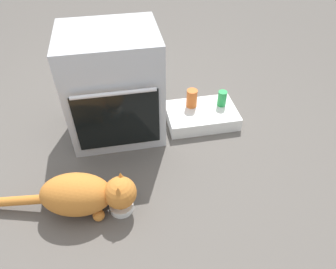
% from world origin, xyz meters
% --- Properties ---
extents(ground, '(8.00, 8.00, 0.00)m').
position_xyz_m(ground, '(0.00, 0.00, 0.00)').
color(ground, '#56514C').
extents(oven, '(0.62, 0.55, 0.75)m').
position_xyz_m(oven, '(0.03, 0.42, 0.37)').
color(oven, '#B7BABF').
rests_on(oven, ground).
extents(pantry_cabinet, '(0.52, 0.34, 0.10)m').
position_xyz_m(pantry_cabinet, '(0.65, 0.40, 0.05)').
color(pantry_cabinet, white).
rests_on(pantry_cabinet, ground).
extents(food_bowl, '(0.14, 0.14, 0.08)m').
position_xyz_m(food_bowl, '(-0.01, -0.29, 0.03)').
color(food_bowl, white).
rests_on(food_bowl, ground).
extents(cat, '(0.83, 0.31, 0.26)m').
position_xyz_m(cat, '(-0.20, -0.25, 0.14)').
color(cat, '#C6752D').
rests_on(cat, ground).
extents(sauce_jar, '(0.08, 0.08, 0.14)m').
position_xyz_m(sauce_jar, '(0.59, 0.46, 0.17)').
color(sauce_jar, '#D16023').
rests_on(sauce_jar, pantry_cabinet).
extents(soda_can, '(0.07, 0.07, 0.12)m').
position_xyz_m(soda_can, '(0.81, 0.43, 0.16)').
color(soda_can, green).
rests_on(soda_can, pantry_cabinet).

